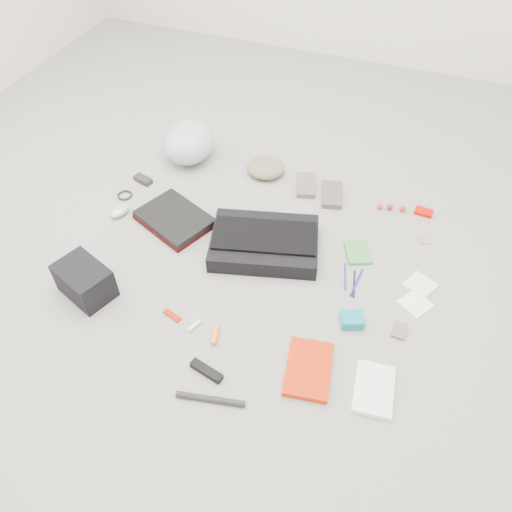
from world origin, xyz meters
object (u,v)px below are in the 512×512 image
(laptop, at_px, (174,217))
(accordion_wallet, at_px, (352,320))
(camera_bag, at_px, (85,281))
(book_red, at_px, (309,369))
(bike_helmet, at_px, (189,142))
(messenger_bag, at_px, (264,243))

(laptop, xyz_separation_m, accordion_wallet, (0.89, -0.26, -0.01))
(camera_bag, height_order, book_red, camera_bag)
(bike_helmet, bearing_deg, book_red, -59.11)
(laptop, height_order, camera_bag, camera_bag)
(messenger_bag, height_order, book_red, messenger_bag)
(camera_bag, bearing_deg, accordion_wallet, 32.98)
(messenger_bag, xyz_separation_m, camera_bag, (-0.58, -0.48, 0.03))
(book_red, bearing_deg, bike_helmet, 124.22)
(book_red, bearing_deg, messenger_bag, 115.52)
(laptop, relative_size, book_red, 1.37)
(laptop, distance_m, accordion_wallet, 0.93)
(laptop, xyz_separation_m, camera_bag, (-0.14, -0.49, 0.04))
(book_red, height_order, accordion_wallet, accordion_wallet)
(messenger_bag, bearing_deg, bike_helmet, 125.41)
(laptop, height_order, bike_helmet, bike_helmet)
(bike_helmet, distance_m, book_red, 1.38)
(bike_helmet, distance_m, accordion_wallet, 1.28)
(bike_helmet, height_order, accordion_wallet, bike_helmet)
(camera_bag, height_order, accordion_wallet, camera_bag)
(messenger_bag, distance_m, bike_helmet, 0.78)
(camera_bag, distance_m, accordion_wallet, 1.05)
(messenger_bag, bearing_deg, accordion_wallet, -44.43)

